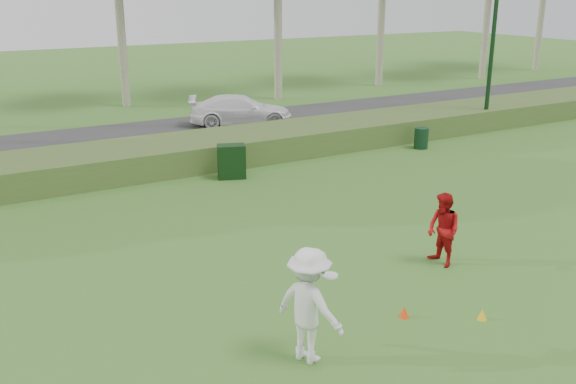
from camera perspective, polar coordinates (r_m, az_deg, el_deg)
ground at (r=12.87m, az=9.05°, el=-10.30°), size 120.00×120.00×0.00m
reed_strip at (r=22.66m, az=-10.14°, el=3.33°), size 80.00×3.00×0.90m
park_road at (r=27.40m, az=-13.71°, el=4.70°), size 80.00×6.00×0.06m
player_white at (r=10.73m, az=1.90°, el=-10.03°), size 1.16×1.48×2.01m
player_red at (r=14.72m, az=13.65°, el=-3.29°), size 0.66×0.83×1.68m
cone_orange at (r=12.60m, az=10.28°, el=-10.45°), size 0.20×0.20×0.22m
cone_yellow at (r=12.87m, az=16.87°, el=-10.37°), size 0.19×0.19×0.21m
utility_cabinet at (r=21.04m, az=-5.03°, el=2.72°), size 1.02×0.82×1.11m
trash_bin at (r=25.44m, az=11.76°, el=4.71°), size 0.69×0.69×0.81m
car_right at (r=28.99m, az=-4.22°, el=7.26°), size 4.92×3.52×1.32m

